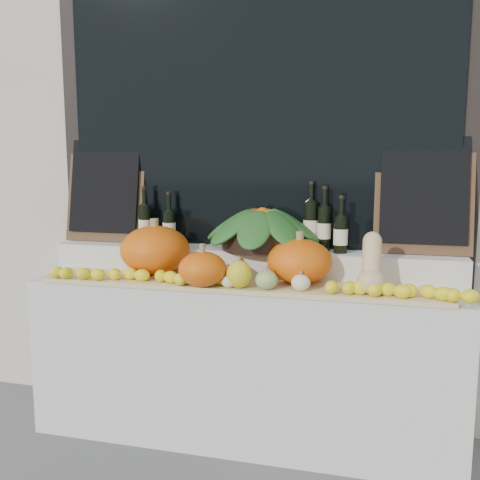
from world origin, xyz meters
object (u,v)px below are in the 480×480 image
object	(u,v)px
pumpkin_left	(155,250)
wine_bottle_tall	(311,225)
pumpkin_right	(300,261)
butternut_squash	(371,266)
produce_bowl	(262,228)

from	to	relation	value
pumpkin_left	wine_bottle_tall	size ratio (longest dim) A/B	1.02
wine_bottle_tall	pumpkin_left	bearing A→B (deg)	-164.08
pumpkin_right	butternut_squash	size ratio (longest dim) A/B	1.17
pumpkin_left	wine_bottle_tall	xyz separation A→B (m)	(0.83, 0.24, 0.14)
pumpkin_right	wine_bottle_tall	size ratio (longest dim) A/B	0.89
pumpkin_left	pumpkin_right	world-z (taller)	pumpkin_left
pumpkin_right	butternut_squash	distance (m)	0.38
produce_bowl	wine_bottle_tall	distance (m)	0.27
pumpkin_right	butternut_squash	bearing A→B (deg)	-17.02
butternut_squash	produce_bowl	bearing A→B (deg)	153.26
butternut_squash	produce_bowl	size ratio (longest dim) A/B	0.42
butternut_squash	pumpkin_right	bearing A→B (deg)	162.98
butternut_squash	wine_bottle_tall	size ratio (longest dim) A/B	0.76
pumpkin_left	butternut_squash	size ratio (longest dim) A/B	1.34
pumpkin_right	wine_bottle_tall	distance (m)	0.31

